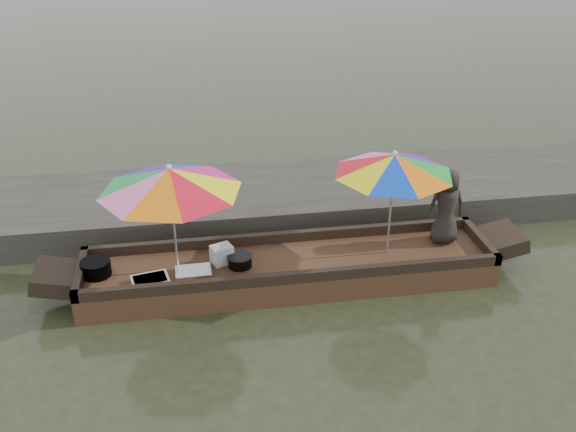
{
  "coord_description": "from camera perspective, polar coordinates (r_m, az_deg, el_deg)",
  "views": [
    {
      "loc": [
        -1.24,
        -7.56,
        5.01
      ],
      "look_at": [
        0.0,
        0.1,
        1.0
      ],
      "focal_mm": 40.0,
      "sensor_mm": 36.0,
      "label": 1
    }
  ],
  "objects": [
    {
      "name": "umbrella_bow",
      "position": [
        8.5,
        -10.14,
        -0.32
      ],
      "size": [
        2.11,
        2.11,
        1.55
      ],
      "primitive_type": null,
      "rotation": [
        0.0,
        0.0,
        0.15
      ],
      "color": "#E51479",
      "rests_on": "boat_hull"
    },
    {
      "name": "charcoal_grill",
      "position": [
        8.83,
        -4.3,
        -4.03
      ],
      "size": [
        0.33,
        0.33,
        0.15
      ],
      "primitive_type": "cylinder",
      "color": "black",
      "rests_on": "boat_hull"
    },
    {
      "name": "tray_crayfish",
      "position": [
        8.63,
        -12.15,
        -5.68
      ],
      "size": [
        0.53,
        0.42,
        0.09
      ],
      "primitive_type": "cube",
      "rotation": [
        0.0,
        0.0,
        0.21
      ],
      "color": "silver",
      "rests_on": "boat_hull"
    },
    {
      "name": "cooking_pot",
      "position": [
        8.97,
        -16.71,
        -4.45
      ],
      "size": [
        0.4,
        0.4,
        0.21
      ],
      "primitive_type": "cylinder",
      "color": "black",
      "rests_on": "boat_hull"
    },
    {
      "name": "supply_bag",
      "position": [
        8.9,
        -5.9,
        -3.42
      ],
      "size": [
        0.34,
        0.31,
        0.26
      ],
      "primitive_type": "cube",
      "rotation": [
        0.0,
        0.0,
        0.36
      ],
      "color": "silver",
      "rests_on": "boat_hull"
    },
    {
      "name": "vendor",
      "position": [
        9.46,
        13.9,
        0.87
      ],
      "size": [
        0.57,
        0.38,
        1.14
      ],
      "primitive_type": "imported",
      "rotation": [
        0.0,
        0.0,
        3.13
      ],
      "color": "black",
      "rests_on": "boat_hull"
    },
    {
      "name": "boat_hull",
      "position": [
        9.06,
        0.1,
        -4.93
      ],
      "size": [
        5.73,
        1.2,
        0.35
      ],
      "primitive_type": "cube",
      "color": "#3C2615",
      "rests_on": "water"
    },
    {
      "name": "tray_scallop",
      "position": [
        8.75,
        -8.41,
        -4.95
      ],
      "size": [
        0.48,
        0.34,
        0.06
      ],
      "primitive_type": "cube",
      "rotation": [
        0.0,
        0.0,
        0.02
      ],
      "color": "silver",
      "rests_on": "boat_hull"
    },
    {
      "name": "water",
      "position": [
        9.15,
        0.1,
        -5.86
      ],
      "size": [
        80.0,
        80.0,
        0.0
      ],
      "primitive_type": "plane",
      "color": "#252C1A",
      "rests_on": "ground"
    },
    {
      "name": "umbrella_stern",
      "position": [
        8.9,
        9.13,
        1.09
      ],
      "size": [
        1.78,
        1.78,
        1.55
      ],
      "primitive_type": null,
      "rotation": [
        0.0,
        0.0,
        0.09
      ],
      "color": "#5D14A5",
      "rests_on": "boat_hull"
    },
    {
      "name": "dock",
      "position": [
        10.93,
        -1.76,
        1.49
      ],
      "size": [
        22.0,
        2.2,
        0.5
      ],
      "primitive_type": "cube",
      "color": "#2D2B26",
      "rests_on": "ground"
    }
  ]
}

